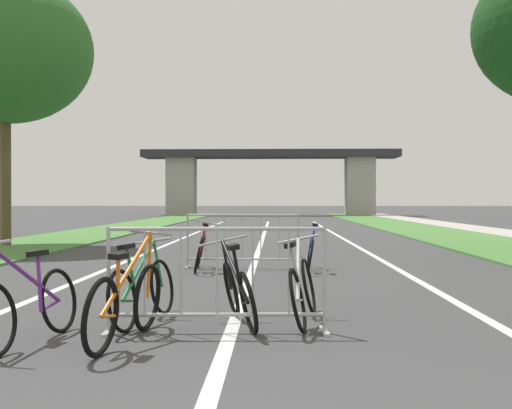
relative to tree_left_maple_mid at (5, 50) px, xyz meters
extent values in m
cube|color=#477A38|center=(0.56, 10.55, -5.56)|extent=(3.31, 64.48, 0.05)
cube|color=#477A38|center=(13.91, 10.55, -5.56)|extent=(3.31, 64.48, 0.05)
cube|color=#ADA89E|center=(16.57, 10.55, -5.54)|extent=(2.01, 64.48, 0.08)
cube|color=silver|center=(7.24, 2.82, -5.58)|extent=(0.14, 37.30, 0.01)
cube|color=silver|center=(10.00, 2.82, -5.58)|extent=(0.14, 37.30, 0.01)
cube|color=silver|center=(4.48, 2.82, -5.58)|extent=(0.14, 37.30, 0.01)
cube|color=#2D2D30|center=(7.24, 37.46, -0.27)|extent=(21.99, 3.45, 0.63)
cube|color=#9E9B93|center=(-0.48, 37.46, -3.08)|extent=(2.40, 2.40, 5.00)
cube|color=#9E9B93|center=(14.96, 37.46, -3.08)|extent=(2.40, 2.40, 5.00)
cylinder|color=brown|center=(0.00, 0.00, -3.71)|extent=(0.30, 0.30, 3.76)
ellipsoid|color=#2D6628|center=(0.00, 0.00, 0.01)|extent=(4.91, 4.91, 4.17)
cylinder|color=#ADADB2|center=(6.03, -11.73, -5.06)|extent=(0.04, 0.04, 1.05)
cube|color=#ADADB2|center=(6.03, -11.73, -5.57)|extent=(0.08, 0.44, 0.03)
cylinder|color=#ADADB2|center=(8.16, -11.64, -5.06)|extent=(0.04, 0.04, 1.05)
cube|color=#ADADB2|center=(8.16, -11.64, -5.57)|extent=(0.08, 0.44, 0.03)
cylinder|color=#ADADB2|center=(7.10, -11.69, -4.55)|extent=(2.14, 0.14, 0.04)
cylinder|color=#ADADB2|center=(7.10, -11.69, -5.40)|extent=(2.14, 0.14, 0.04)
cylinder|color=#ADADB2|center=(6.39, -11.72, -4.97)|extent=(0.02, 0.02, 0.87)
cylinder|color=#ADADB2|center=(6.74, -11.70, -4.97)|extent=(0.02, 0.02, 0.87)
cylinder|color=#ADADB2|center=(7.10, -11.69, -4.97)|extent=(0.02, 0.02, 0.87)
cylinder|color=#ADADB2|center=(7.45, -11.67, -4.97)|extent=(0.02, 0.02, 0.87)
cylinder|color=#ADADB2|center=(7.81, -11.65, -4.97)|extent=(0.02, 0.02, 0.87)
cylinder|color=#ADADB2|center=(5.98, -5.65, -5.06)|extent=(0.04, 0.04, 1.05)
cube|color=#ADADB2|center=(5.98, -5.65, -5.57)|extent=(0.08, 0.44, 0.03)
cylinder|color=#ADADB2|center=(8.11, -5.75, -5.06)|extent=(0.04, 0.04, 1.05)
cube|color=#ADADB2|center=(8.11, -5.75, -5.57)|extent=(0.08, 0.44, 0.03)
cylinder|color=#ADADB2|center=(7.04, -5.70, -4.55)|extent=(2.14, 0.14, 0.04)
cylinder|color=#ADADB2|center=(7.04, -5.70, -5.40)|extent=(2.14, 0.14, 0.04)
cylinder|color=#ADADB2|center=(6.33, -5.66, -4.97)|extent=(0.02, 0.02, 0.87)
cylinder|color=#ADADB2|center=(6.69, -5.68, -4.97)|extent=(0.02, 0.02, 0.87)
cylinder|color=#ADADB2|center=(7.04, -5.70, -4.97)|extent=(0.02, 0.02, 0.87)
cylinder|color=#ADADB2|center=(7.40, -5.71, -4.97)|extent=(0.02, 0.02, 0.87)
cylinder|color=#ADADB2|center=(7.75, -5.73, -4.97)|extent=(0.02, 0.02, 0.87)
torus|color=black|center=(6.22, -12.71, -5.25)|extent=(0.21, 0.69, 0.68)
torus|color=black|center=(6.40, -11.63, -5.25)|extent=(0.21, 0.69, 0.68)
cylinder|color=orange|center=(6.33, -12.20, -4.92)|extent=(0.26, 1.05, 0.68)
cylinder|color=orange|center=(6.29, -12.40, -5.03)|extent=(0.08, 0.13, 0.54)
cylinder|color=orange|center=(6.25, -12.53, -5.27)|extent=(0.08, 0.35, 0.08)
cylinder|color=orange|center=(6.42, -11.66, -4.92)|extent=(0.09, 0.10, 0.65)
cube|color=black|center=(6.31, -12.44, -4.76)|extent=(0.14, 0.25, 0.06)
cylinder|color=#99999E|center=(6.44, -11.69, -4.60)|extent=(0.43, 0.10, 0.06)
torus|color=black|center=(5.54, -11.74, -5.26)|extent=(0.26, 0.65, 0.64)
cylinder|color=#662884|center=(5.40, -12.22, -4.95)|extent=(0.33, 0.99, 0.66)
cylinder|color=#662884|center=(5.45, -12.02, -5.05)|extent=(0.11, 0.14, 0.54)
cylinder|color=#662884|center=(5.51, -11.90, -5.29)|extent=(0.09, 0.34, 0.08)
cube|color=black|center=(5.42, -11.98, -4.78)|extent=(0.15, 0.26, 0.06)
torus|color=black|center=(7.41, -11.78, -5.27)|extent=(0.31, 0.65, 0.62)
torus|color=black|center=(7.18, -10.82, -5.27)|extent=(0.31, 0.65, 0.62)
cylinder|color=black|center=(7.25, -11.34, -5.00)|extent=(0.37, 0.92, 0.58)
cylinder|color=black|center=(7.30, -11.52, -5.03)|extent=(0.15, 0.14, 0.58)
cylinder|color=black|center=(7.38, -11.63, -5.29)|extent=(0.09, 0.32, 0.07)
cylinder|color=black|center=(7.13, -10.86, -5.00)|extent=(0.14, 0.12, 0.55)
cube|color=black|center=(7.25, -11.56, -4.74)|extent=(0.16, 0.26, 0.07)
cylinder|color=#99999E|center=(7.09, -10.89, -4.72)|extent=(0.54, 0.16, 0.14)
torus|color=black|center=(8.30, -6.59, -5.27)|extent=(0.17, 0.63, 0.62)
torus|color=black|center=(8.35, -5.53, -5.27)|extent=(0.17, 0.63, 0.62)
cylinder|color=#1E389E|center=(8.36, -6.09, -5.03)|extent=(0.17, 1.03, 0.53)
cylinder|color=#1E389E|center=(8.36, -6.29, -5.02)|extent=(0.14, 0.13, 0.61)
cylinder|color=#1E389E|center=(8.30, -6.42, -5.30)|extent=(0.04, 0.34, 0.07)
cylinder|color=#1E389E|center=(8.39, -5.56, -5.03)|extent=(0.12, 0.10, 0.50)
cube|color=black|center=(8.40, -6.33, -4.72)|extent=(0.12, 0.24, 0.07)
cylinder|color=#99999E|center=(8.42, -5.58, -4.78)|extent=(0.43, 0.05, 0.10)
torus|color=black|center=(6.17, -11.73, -5.27)|extent=(0.26, 0.65, 0.64)
torus|color=black|center=(6.38, -10.69, -5.27)|extent=(0.26, 0.65, 0.64)
cylinder|color=#1E7238|center=(6.23, -11.23, -5.00)|extent=(0.16, 1.03, 0.57)
cylinder|color=#1E7238|center=(6.19, -11.43, -5.03)|extent=(0.15, 0.10, 0.57)
cylinder|color=#1E7238|center=(6.20, -11.57, -5.29)|extent=(0.10, 0.34, 0.07)
cylinder|color=#1E7238|center=(6.33, -10.71, -5.00)|extent=(0.13, 0.07, 0.54)
cube|color=black|center=(6.14, -11.46, -4.75)|extent=(0.15, 0.26, 0.06)
cylinder|color=#99999E|center=(6.29, -10.72, -4.73)|extent=(0.43, 0.11, 0.09)
torus|color=black|center=(6.31, -6.58, -5.25)|extent=(0.23, 0.68, 0.67)
torus|color=black|center=(6.23, -5.55, -5.25)|extent=(0.23, 0.68, 0.67)
cylinder|color=red|center=(6.33, -6.09, -4.98)|extent=(0.09, 1.01, 0.57)
cylinder|color=red|center=(6.34, -6.29, -5.01)|extent=(0.18, 0.11, 0.59)
cylinder|color=red|center=(6.29, -6.42, -5.27)|extent=(0.06, 0.34, 0.08)
cylinder|color=red|center=(6.29, -5.57, -4.98)|extent=(0.16, 0.08, 0.55)
cube|color=black|center=(6.40, -6.32, -4.72)|extent=(0.13, 0.25, 0.07)
cylinder|color=#99999E|center=(6.35, -5.59, -4.71)|extent=(0.51, 0.06, 0.14)
torus|color=black|center=(7.90, -11.69, -5.26)|extent=(0.26, 0.67, 0.64)
torus|color=black|center=(8.06, -10.62, -5.26)|extent=(0.26, 0.67, 0.64)
cylinder|color=#B7B7BC|center=(7.92, -11.17, -4.99)|extent=(0.08, 1.06, 0.58)
cylinder|color=#B7B7BC|center=(7.90, -11.38, -5.02)|extent=(0.18, 0.10, 0.58)
cylinder|color=#B7B7BC|center=(7.93, -11.52, -5.28)|extent=(0.09, 0.35, 0.08)
cylinder|color=#B7B7BC|center=(8.00, -10.63, -4.99)|extent=(0.16, 0.07, 0.55)
cube|color=black|center=(7.83, -11.41, -4.73)|extent=(0.14, 0.25, 0.07)
cylinder|color=#99999E|center=(7.94, -10.65, -4.72)|extent=(0.47, 0.10, 0.12)
camera|label=1|loc=(7.68, -18.00, -4.27)|focal=44.99mm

